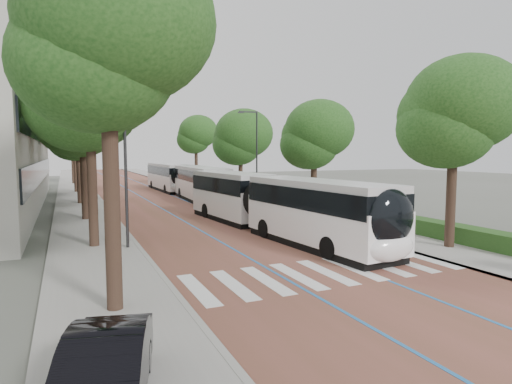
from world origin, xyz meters
TOP-DOWN VIEW (x-y plane):
  - ground at (0.00, 0.00)m, footprint 160.00×160.00m
  - road at (0.00, 40.00)m, footprint 11.00×140.00m
  - sidewalk_left at (-7.50, 40.00)m, footprint 4.00×140.00m
  - sidewalk_right at (7.50, 40.00)m, footprint 4.00×140.00m
  - kerb_left at (-5.60, 40.00)m, footprint 0.20×140.00m
  - kerb_right at (5.60, 40.00)m, footprint 0.20×140.00m
  - zebra_crossing at (0.20, 1.00)m, footprint 10.55×3.60m
  - lane_line_left at (-1.60, 40.00)m, footprint 0.12×126.00m
  - lane_line_right at (1.60, 40.00)m, footprint 0.12×126.00m
  - hedge at (9.10, 0.00)m, footprint 1.20×14.00m
  - streetlight_far at (6.62, 22.00)m, footprint 1.82×0.20m
  - lamp_post_left at (-6.10, 8.00)m, footprint 0.14×0.14m
  - trees_left at (-7.50, 25.88)m, footprint 6.15×60.62m
  - trees_right at (7.70, 23.07)m, footprint 5.88×47.21m
  - lead_bus at (1.99, 8.78)m, footprint 4.10×18.54m
  - bus_queued_0 at (2.82, 25.44)m, footprint 3.10×12.50m
  - bus_queued_1 at (2.61, 38.06)m, footprint 2.73×12.44m
  - parked_car at (-8.19, -4.92)m, footprint 2.32×4.18m

SIDE VIEW (x-z plane):
  - ground at x=0.00m, z-range 0.00..0.00m
  - road at x=0.00m, z-range 0.00..0.02m
  - lane_line_left at x=-1.60m, z-range 0.02..0.03m
  - lane_line_right at x=1.60m, z-range 0.02..0.03m
  - zebra_crossing at x=0.20m, z-range 0.02..0.03m
  - sidewalk_left at x=-7.50m, z-range 0.00..0.12m
  - sidewalk_right at x=7.50m, z-range 0.00..0.12m
  - kerb_left at x=-5.60m, z-range -0.01..0.13m
  - kerb_right at x=5.60m, z-range -0.01..0.13m
  - hedge at x=9.10m, z-range 0.12..0.92m
  - parked_car at x=-8.19m, z-range 0.12..1.43m
  - bus_queued_0 at x=2.82m, z-range 0.02..3.22m
  - bus_queued_1 at x=2.61m, z-range 0.02..3.22m
  - lead_bus at x=1.99m, z-range 0.03..3.23m
  - lamp_post_left at x=-6.10m, z-range 0.12..8.12m
  - streetlight_far at x=6.62m, z-range 0.82..8.82m
  - trees_right at x=7.70m, z-range 1.55..10.55m
  - trees_left at x=-7.50m, z-range 2.12..12.00m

